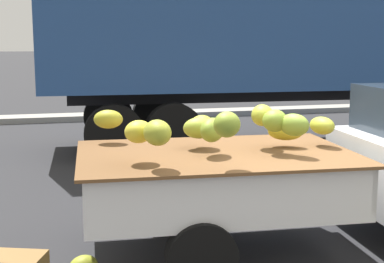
{
  "coord_description": "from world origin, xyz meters",
  "views": [
    {
      "loc": [
        -2.43,
        -4.86,
        2.21
      ],
      "look_at": [
        -0.92,
        1.01,
        1.19
      ],
      "focal_mm": 51.35,
      "sensor_mm": 36.0,
      "label": 1
    }
  ],
  "objects": [
    {
      "name": "semi_trailer",
      "position": [
        3.3,
        5.79,
        2.54
      ],
      "size": [
        12.12,
        3.23,
        3.95
      ],
      "rotation": [
        0.0,
        0.0,
        -0.06
      ],
      "color": "navy",
      "rests_on": "ground"
    },
    {
      "name": "ground",
      "position": [
        0.0,
        0.0,
        0.0
      ],
      "size": [
        220.0,
        220.0,
        0.0
      ],
      "primitive_type": "plane",
      "color": "#28282B"
    },
    {
      "name": "curb_strip",
      "position": [
        0.0,
        10.61,
        0.08
      ],
      "size": [
        80.0,
        0.8,
        0.16
      ],
      "primitive_type": "cube",
      "color": "gray",
      "rests_on": "ground"
    }
  ]
}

